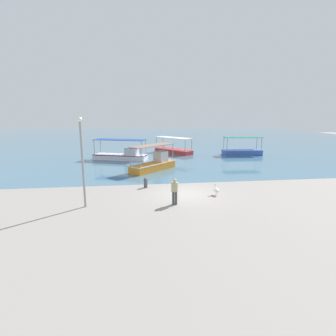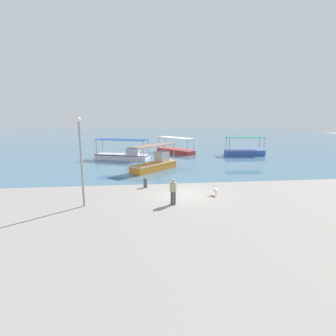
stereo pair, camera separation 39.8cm
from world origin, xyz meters
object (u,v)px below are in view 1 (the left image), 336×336
object	(u,v)px
lamp_post	(82,158)
fishing_boat_far_right	(122,155)
fishing_boat_center	(242,151)
fishing_boat_near_left	(173,150)
mooring_bollard	(146,182)
fishing_boat_far_left	(154,164)
pelican	(216,190)
fisherman_standing	(175,191)

from	to	relation	value
lamp_post	fishing_boat_far_right	bearing A→B (deg)	84.96
fishing_boat_center	lamp_post	world-z (taller)	lamp_post
fishing_boat_near_left	mooring_bollard	distance (m)	19.10
fishing_boat_far_left	pelican	distance (m)	9.99
fishing_boat_far_right	fishing_boat_center	world-z (taller)	fishing_boat_far_right
fishing_boat_far_right	fisherman_standing	xyz separation A→B (m)	(4.10, -17.67, 0.31)
pelican	fisherman_standing	size ratio (longest dim) A/B	0.47
pelican	mooring_bollard	world-z (taller)	mooring_bollard
fishing_boat_center	lamp_post	bearing A→B (deg)	-133.70
fishing_boat_far_right	lamp_post	world-z (taller)	lamp_post
fishing_boat_far_right	pelican	distance (m)	17.70
fishing_boat_far_right	fisherman_standing	distance (m)	18.14
fishing_boat_far_right	pelican	bearing A→B (deg)	-65.41
fishing_boat_center	mooring_bollard	distance (m)	20.96
fishing_boat_far_left	mooring_bollard	world-z (taller)	fishing_boat_far_left
fishing_boat_near_left	fishing_boat_far_left	world-z (taller)	fishing_boat_far_left
fishing_boat_near_left	pelican	bearing A→B (deg)	-90.05
fishing_boat_far_left	lamp_post	world-z (taller)	lamp_post
fisherman_standing	lamp_post	bearing A→B (deg)	177.07
fishing_boat_far_right	fishing_boat_near_left	distance (m)	8.90
fishing_boat_near_left	fishing_boat_center	world-z (taller)	fishing_boat_center
fishing_boat_near_left	lamp_post	xyz separation A→B (m)	(-8.92, -22.35, 2.64)
fishing_boat_far_left	fisherman_standing	bearing A→B (deg)	-87.39
fishing_boat_center	fisherman_standing	world-z (taller)	fishing_boat_center
fishing_boat_near_left	fishing_boat_far_left	bearing A→B (deg)	-107.72
fishing_boat_center	fishing_boat_far_left	world-z (taller)	fishing_boat_far_left
pelican	lamp_post	bearing A→B (deg)	-171.78
fishing_boat_near_left	lamp_post	size ratio (longest dim) A/B	1.09
fishing_boat_center	fisherman_standing	distance (m)	23.24
fishing_boat_near_left	fishing_boat_center	distance (m)	9.93
lamp_post	mooring_bollard	size ratio (longest dim) A/B	6.89
pelican	mooring_bollard	size ratio (longest dim) A/B	1.00
fishing_boat_far_right	lamp_post	bearing A→B (deg)	-95.04
fishing_boat_far_left	lamp_post	size ratio (longest dim) A/B	0.93
fishing_boat_center	mooring_bollard	size ratio (longest dim) A/B	6.88
fishing_boat_far_right	fishing_boat_near_left	xyz separation A→B (m)	(7.38, 4.97, -0.11)
pelican	mooring_bollard	bearing A→B (deg)	152.02
fishing_boat_far_right	fishing_boat_center	xyz separation A→B (m)	(16.79, 1.79, -0.03)
pelican	mooring_bollard	xyz separation A→B (m)	(-4.95, 2.63, 0.05)
fishing_boat_far_right	fishing_boat_center	size ratio (longest dim) A/B	1.29
lamp_post	fisherman_standing	size ratio (longest dim) A/B	3.28
fishing_boat_near_left	fisherman_standing	xyz separation A→B (m)	(-3.28, -22.64, 0.42)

